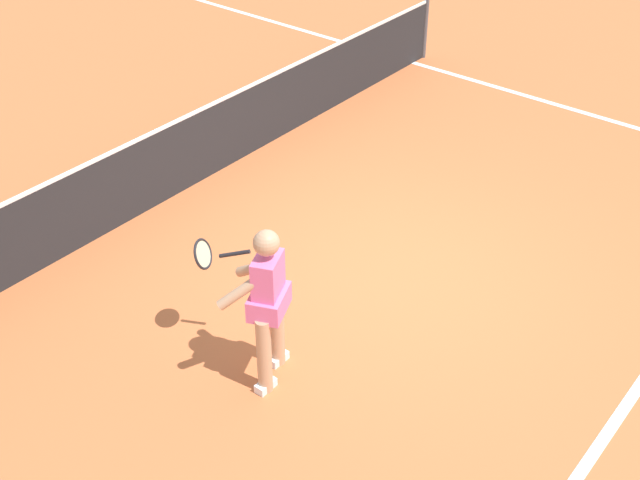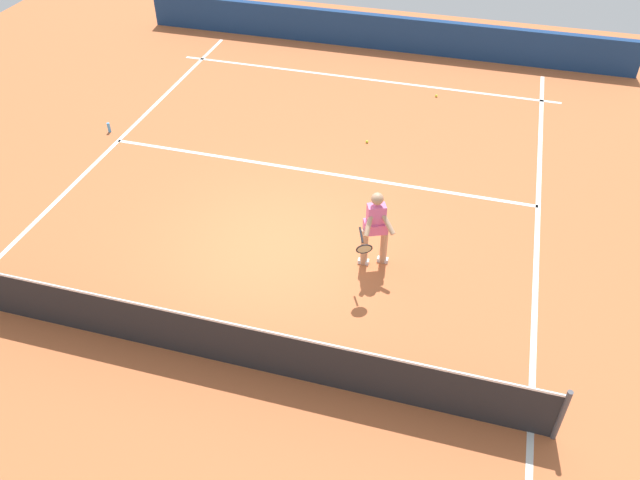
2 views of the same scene
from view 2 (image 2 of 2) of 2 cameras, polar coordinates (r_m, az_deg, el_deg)
ground_plane at (r=12.27m, az=-4.07°, el=-0.41°), size 25.98×25.98×0.00m
court_back_wall at (r=20.19m, az=5.30°, el=17.96°), size 14.66×0.24×1.01m
baseline_marking at (r=18.40m, az=3.77°, el=14.14°), size 10.66×0.10×0.01m
service_line_marking at (r=14.28m, az=-0.61°, el=6.14°), size 9.66×0.10×0.01m
sideline_left_marking at (r=11.87m, az=18.60°, el=-4.45°), size 0.10×17.99×0.01m
sideline_right_marking at (r=14.37m, az=-22.60°, el=3.00°), size 0.10×17.99×0.01m
court_net at (r=10.01m, az=-9.71°, el=-8.68°), size 10.34×0.08×1.02m
tennis_player at (r=11.32m, az=4.94°, el=1.14°), size 0.67×1.11×1.55m
tennis_ball_near at (r=17.63m, az=10.31°, el=12.51°), size 0.07×0.07×0.07m
tennis_ball_mid at (r=15.34m, az=4.19°, el=8.72°), size 0.07×0.07×0.07m
water_bottle at (r=16.51m, az=-18.27°, el=9.49°), size 0.07×0.07×0.24m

